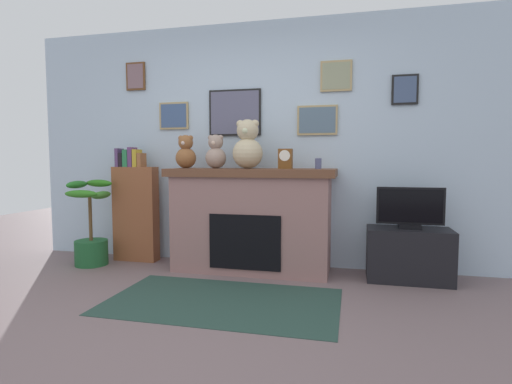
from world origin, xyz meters
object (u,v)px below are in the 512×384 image
bookshelf (135,210)px  tv_stand (409,255)px  candle_jar (318,164)px  teddy_bear_tan (186,153)px  mantel_clock (285,159)px  potted_plant (91,235)px  television (410,209)px  fireplace (252,219)px  teddy_bear_cream (248,147)px  teddy_bear_brown (216,153)px

bookshelf → tv_stand: bearing=-2.0°
tv_stand → candle_jar: size_ratio=7.33×
tv_stand → teddy_bear_tan: size_ratio=2.18×
mantel_clock → teddy_bear_tan: teddy_bear_tan is taller
bookshelf → teddy_bear_tan: 0.92m
bookshelf → potted_plant: bearing=-140.6°
potted_plant → teddy_bear_tan: (1.03, 0.19, 0.88)m
television → mantel_clock: mantel_clock is taller
television → teddy_bear_tan: teddy_bear_tan is taller
fireplace → bookshelf: size_ratio=1.32×
teddy_bear_tan → teddy_bear_cream: bearing=-0.0°
mantel_clock → teddy_bear_brown: 0.73m
potted_plant → candle_jar: candle_jar is taller
teddy_bear_brown → mantel_clock: bearing=-0.1°
tv_stand → teddy_bear_tan: 2.43m
bookshelf → teddy_bear_cream: bearing=-4.5°
bookshelf → teddy_bear_tan: (0.66, -0.11, 0.63)m
tv_stand → mantel_clock: size_ratio=3.86×
teddy_bear_brown → teddy_bear_cream: bearing=-0.0°
potted_plant → tv_stand: 3.27m
fireplace → mantel_clock: mantel_clock is taller
potted_plant → teddy_bear_cream: bearing=6.5°
tv_stand → mantel_clock: (-1.17, -0.01, 0.90)m
bookshelf → teddy_bear_tan: bearing=-9.0°
fireplace → television: (1.52, -0.01, 0.15)m
candle_jar → teddy_bear_cream: size_ratio=0.21×
teddy_bear_cream → teddy_bear_tan: bearing=180.0°
fireplace → tv_stand: size_ratio=2.23×
teddy_bear_tan → teddy_bear_brown: bearing=0.0°
bookshelf → potted_plant: bookshelf is taller
tv_stand → teddy_bear_cream: 1.87m
fireplace → candle_jar: (0.67, -0.02, 0.57)m
teddy_bear_tan → teddy_bear_cream: 0.67m
candle_jar → teddy_bear_tan: bearing=-180.0°
teddy_bear_brown → potted_plant: bearing=-171.9°
television → teddy_bear_cream: teddy_bear_cream is taller
tv_stand → potted_plant: bearing=-176.5°
television → teddy_bear_brown: 1.97m
potted_plant → teddy_bear_tan: size_ratio=2.65×
teddy_bear_brown → teddy_bear_tan: bearing=-180.0°
bookshelf → teddy_bear_tan: size_ratio=3.67×
teddy_bear_brown → fireplace: bearing=2.7°
potted_plant → bookshelf: bearing=39.4°
candle_jar → teddy_bear_tan: teddy_bear_tan is taller
teddy_bear_cream → television: bearing=0.1°
fireplace → tv_stand: 1.55m
potted_plant → teddy_bear_brown: 1.63m
mantel_clock → teddy_bear_cream: (-0.39, 0.00, 0.12)m
potted_plant → mantel_clock: bearing=5.3°
potted_plant → teddy_bear_brown: teddy_bear_brown is taller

